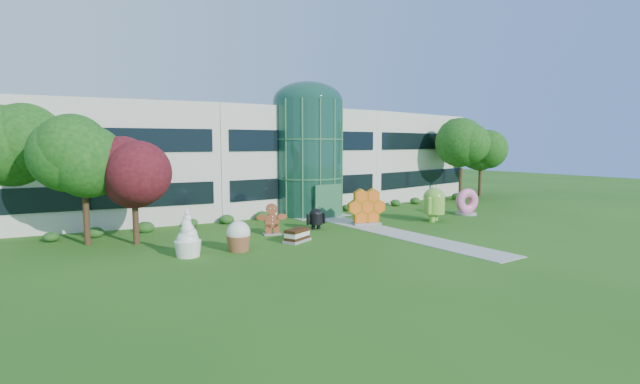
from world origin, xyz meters
TOP-DOWN VIEW (x-y plane):
  - ground at (0.00, 0.00)m, footprint 140.00×140.00m
  - building at (0.00, 18.00)m, footprint 46.00×15.00m
  - atrium at (0.00, 12.00)m, footprint 6.00×6.00m
  - walkway at (0.00, 2.00)m, footprint 2.40×20.00m
  - tree_red at (-15.50, 7.50)m, footprint 4.00×4.00m
  - trees_backdrop at (0.00, 13.00)m, footprint 52.00×8.00m
  - android_green at (5.99, 2.93)m, footprint 3.25×2.78m
  - android_black at (-3.61, 5.42)m, footprint 1.70×1.27m
  - donut at (10.93, 3.68)m, footprint 2.41×1.54m
  - gingerbread at (-7.20, 5.43)m, footprint 2.48×1.54m
  - ice_cream_sandwich at (-7.02, 2.47)m, footprint 2.11×1.63m
  - honeycomb at (0.59, 4.80)m, footprint 3.36×2.05m
  - froyo at (-13.92, 2.62)m, footprint 1.63×1.63m
  - cupcake at (-11.09, 2.28)m, footprint 1.52×1.52m

SIDE VIEW (x-z plane):
  - ground at x=0.00m, z-range 0.00..0.00m
  - walkway at x=0.00m, z-range 0.00..0.04m
  - ice_cream_sandwich at x=-7.02m, z-range 0.00..0.84m
  - cupcake at x=-11.09m, z-range 0.00..1.76m
  - android_black at x=-3.61m, z-range 0.00..1.76m
  - gingerbread at x=-7.20m, z-range 0.00..2.14m
  - donut at x=10.93m, z-range 0.00..2.31m
  - honeycomb at x=0.59m, z-range 0.00..2.49m
  - froyo at x=-13.92m, z-range 0.00..2.65m
  - android_green at x=5.99m, z-range 0.00..3.12m
  - tree_red at x=-15.50m, z-range 0.00..6.00m
  - trees_backdrop at x=0.00m, z-range 0.00..8.40m
  - building at x=0.00m, z-range 0.00..9.30m
  - atrium at x=0.00m, z-range 0.00..9.80m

